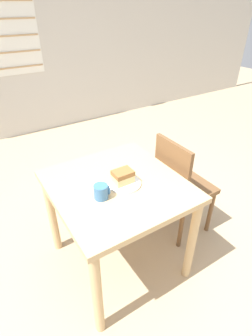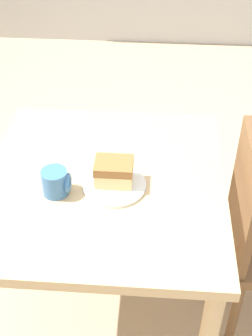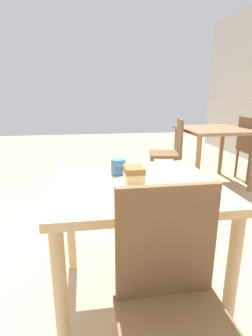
{
  "view_description": "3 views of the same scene",
  "coord_description": "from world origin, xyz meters",
  "px_view_note": "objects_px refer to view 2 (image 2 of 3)",
  "views": [
    {
      "loc": [
        -0.66,
        -0.98,
        1.77
      ],
      "look_at": [
        0.11,
        0.23,
        0.84
      ],
      "focal_mm": 28.0,
      "sensor_mm": 36.0,
      "label": 1
    },
    {
      "loc": [
        0.19,
        -0.99,
        1.81
      ],
      "look_at": [
        0.1,
        0.23,
        0.8
      ],
      "focal_mm": 50.0,
      "sensor_mm": 36.0,
      "label": 2
    },
    {
      "loc": [
        1.33,
        -0.04,
        1.21
      ],
      "look_at": [
        0.03,
        0.16,
        0.84
      ],
      "focal_mm": 28.0,
      "sensor_mm": 36.0,
      "label": 3
    }
  ],
  "objects_px": {
    "dining_table_near": "(105,205)",
    "plate": "(114,185)",
    "coffee_mug": "(56,182)",
    "cake_slice": "(114,172)"
  },
  "relations": [
    {
      "from": "cake_slice",
      "to": "coffee_mug",
      "type": "height_order",
      "value": "cake_slice"
    },
    {
      "from": "dining_table_near",
      "to": "coffee_mug",
      "type": "distance_m",
      "value": 0.24
    },
    {
      "from": "plate",
      "to": "coffee_mug",
      "type": "bearing_deg",
      "value": -167.08
    },
    {
      "from": "dining_table_near",
      "to": "cake_slice",
      "type": "xyz_separation_m",
      "value": [
        0.04,
        -0.02,
        0.17
      ]
    },
    {
      "from": "plate",
      "to": "cake_slice",
      "type": "relative_size",
      "value": 1.68
    },
    {
      "from": "plate",
      "to": "coffee_mug",
      "type": "relative_size",
      "value": 2.27
    },
    {
      "from": "dining_table_near",
      "to": "coffee_mug",
      "type": "relative_size",
      "value": 9.23
    },
    {
      "from": "dining_table_near",
      "to": "plate",
      "type": "bearing_deg",
      "value": -40.08
    },
    {
      "from": "cake_slice",
      "to": "coffee_mug",
      "type": "bearing_deg",
      "value": -162.64
    },
    {
      "from": "plate",
      "to": "coffee_mug",
      "type": "height_order",
      "value": "coffee_mug"
    }
  ]
}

